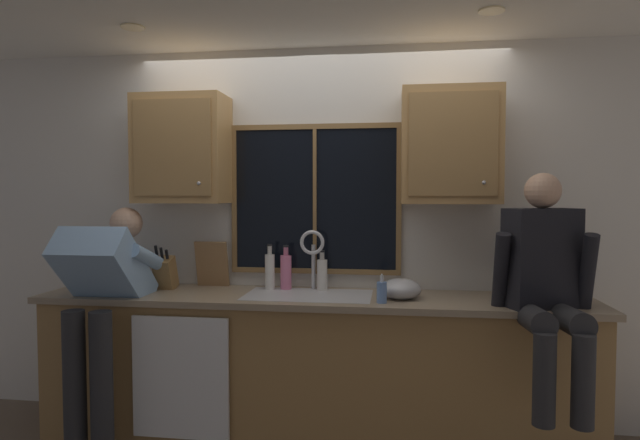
# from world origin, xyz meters

# --- Properties ---
(back_wall) EXTENTS (5.81, 0.12, 2.55)m
(back_wall) POSITION_xyz_m (0.00, 0.06, 1.27)
(back_wall) COLOR silver
(back_wall) RESTS_ON floor
(ceiling_downlight_left) EXTENTS (0.14, 0.14, 0.01)m
(ceiling_downlight_left) POSITION_xyz_m (-1.02, -0.60, 2.54)
(ceiling_downlight_left) COLOR #FFEAB2
(ceiling_downlight_right) EXTENTS (0.14, 0.14, 0.01)m
(ceiling_downlight_right) POSITION_xyz_m (1.02, -0.60, 2.54)
(ceiling_downlight_right) COLOR #FFEAB2
(window_glass) EXTENTS (1.10, 0.02, 0.95)m
(window_glass) POSITION_xyz_m (-0.02, -0.01, 1.52)
(window_glass) COLOR black
(window_frame_top) EXTENTS (1.17, 0.02, 0.04)m
(window_frame_top) POSITION_xyz_m (-0.02, -0.02, 2.02)
(window_frame_top) COLOR olive
(window_frame_bottom) EXTENTS (1.17, 0.02, 0.04)m
(window_frame_bottom) POSITION_xyz_m (-0.02, -0.02, 1.03)
(window_frame_bottom) COLOR olive
(window_frame_left) EXTENTS (0.03, 0.02, 0.95)m
(window_frame_left) POSITION_xyz_m (-0.59, -0.02, 1.52)
(window_frame_left) COLOR olive
(window_frame_right) EXTENTS (0.03, 0.02, 0.95)m
(window_frame_right) POSITION_xyz_m (0.54, -0.02, 1.52)
(window_frame_right) COLOR olive
(window_mullion_center) EXTENTS (0.02, 0.02, 0.95)m
(window_mullion_center) POSITION_xyz_m (-0.02, -0.02, 1.52)
(window_mullion_center) COLOR olive
(lower_cabinet_run) EXTENTS (3.41, 0.58, 0.88)m
(lower_cabinet_run) POSITION_xyz_m (0.00, -0.29, 0.44)
(lower_cabinet_run) COLOR #A07744
(lower_cabinet_run) RESTS_ON floor
(countertop) EXTENTS (3.47, 0.62, 0.04)m
(countertop) POSITION_xyz_m (0.00, -0.31, 0.90)
(countertop) COLOR gray
(countertop) RESTS_ON lower_cabinet_run
(dishwasher_front) EXTENTS (0.60, 0.02, 0.74)m
(dishwasher_front) POSITION_xyz_m (-0.75, -0.61, 0.46)
(dishwasher_front) COLOR white
(upper_cabinet_left) EXTENTS (0.60, 0.36, 0.72)m
(upper_cabinet_left) POSITION_xyz_m (-0.91, -0.17, 1.86)
(upper_cabinet_left) COLOR #B2844C
(upper_cabinet_right) EXTENTS (0.60, 0.36, 0.72)m
(upper_cabinet_right) POSITION_xyz_m (0.86, -0.17, 1.86)
(upper_cabinet_right) COLOR #B2844C
(sink) EXTENTS (0.80, 0.46, 0.21)m
(sink) POSITION_xyz_m (-0.02, -0.30, 0.82)
(sink) COLOR #B7B7BC
(sink) RESTS_ON lower_cabinet_run
(faucet) EXTENTS (0.18, 0.09, 0.40)m
(faucet) POSITION_xyz_m (-0.02, -0.12, 1.17)
(faucet) COLOR silver
(faucet) RESTS_ON countertop
(person_standing) EXTENTS (0.53, 0.72, 1.47)m
(person_standing) POSITION_xyz_m (-1.26, -0.58, 0.93)
(person_standing) COLOR #262628
(person_standing) RESTS_ON floor
(person_sitting_on_counter) EXTENTS (0.54, 0.66, 1.26)m
(person_sitting_on_counter) POSITION_xyz_m (1.34, -0.57, 1.10)
(person_sitting_on_counter) COLOR #262628
(person_sitting_on_counter) RESTS_ON countertop
(knife_block) EXTENTS (0.12, 0.18, 0.32)m
(knife_block) POSITION_xyz_m (-1.01, -0.23, 1.03)
(knife_block) COLOR olive
(knife_block) RESTS_ON countertop
(cutting_board) EXTENTS (0.23, 0.09, 0.32)m
(cutting_board) POSITION_xyz_m (-0.73, -0.08, 1.08)
(cutting_board) COLOR #997047
(cutting_board) RESTS_ON countertop
(mixing_bowl) EXTENTS (0.25, 0.25, 0.13)m
(mixing_bowl) POSITION_xyz_m (0.55, -0.33, 0.98)
(mixing_bowl) COLOR #B7B7BC
(mixing_bowl) RESTS_ON countertop
(soap_dispenser) EXTENTS (0.06, 0.07, 0.17)m
(soap_dispenser) POSITION_xyz_m (0.44, -0.48, 0.99)
(soap_dispenser) COLOR #668CCC
(soap_dispenser) RESTS_ON countertop
(bottle_green_glass) EXTENTS (0.07, 0.07, 0.27)m
(bottle_green_glass) POSITION_xyz_m (0.04, -0.12, 1.03)
(bottle_green_glass) COLOR silver
(bottle_green_glass) RESTS_ON countertop
(bottle_tall_clear) EXTENTS (0.06, 0.06, 0.31)m
(bottle_tall_clear) POSITION_xyz_m (-0.31, -0.14, 1.05)
(bottle_tall_clear) COLOR silver
(bottle_tall_clear) RESTS_ON countertop
(bottle_amber_small) EXTENTS (0.07, 0.07, 0.30)m
(bottle_amber_small) POSITION_xyz_m (-0.21, -0.12, 1.04)
(bottle_amber_small) COLOR pink
(bottle_amber_small) RESTS_ON countertop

